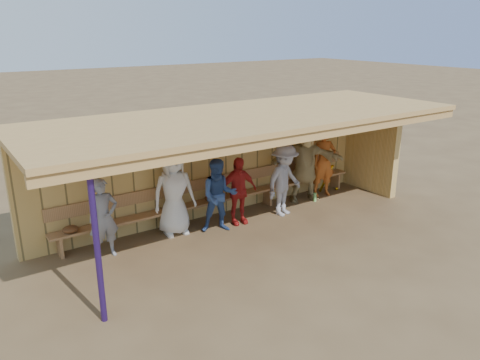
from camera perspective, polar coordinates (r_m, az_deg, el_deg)
name	(u,v)px	position (r m, az deg, el deg)	size (l,w,h in m)	color
ground	(249,231)	(9.97, 1.14, -6.27)	(90.00, 90.00, 0.00)	brown
player_a	(103,218)	(9.00, -16.31, -4.48)	(0.56, 0.37, 1.53)	gray
player_b	(174,192)	(9.66, -8.06, -1.49)	(0.88, 0.57, 1.81)	white
player_c	(219,196)	(9.73, -2.56, -1.92)	(0.76, 0.59, 1.57)	#304B85
player_d	(238,191)	(10.12, -0.26, -1.33)	(0.88, 0.37, 1.50)	red
player_e	(284,180)	(10.61, 5.43, -0.03)	(1.07, 0.62, 1.66)	#99979F
player_f	(305,161)	(11.56, 7.96, 2.27)	(1.85, 0.59, 2.00)	tan
player_g	(324,162)	(12.01, 10.17, 2.16)	(0.64, 0.42, 1.76)	#B4531C
dugout_structure	(246,145)	(10.16, 0.75, 4.32)	(8.80, 3.20, 2.50)	tan
bench	(221,193)	(10.64, -2.32, -1.63)	(7.60, 0.34, 0.93)	#A57546
dugout_equipment	(209,200)	(10.36, -3.78, -2.43)	(7.03, 0.62, 0.80)	gold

